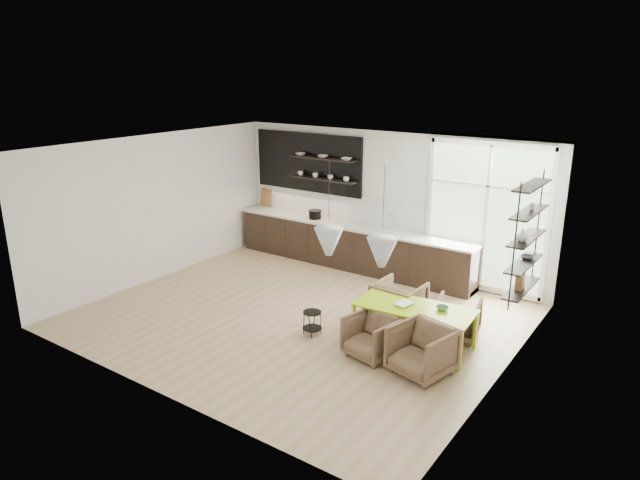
{
  "coord_description": "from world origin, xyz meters",
  "views": [
    {
      "loc": [
        5.47,
        -7.22,
        4.16
      ],
      "look_at": [
        0.02,
        0.6,
        1.23
      ],
      "focal_mm": 32.0,
      "sensor_mm": 36.0,
      "label": 1
    }
  ],
  "objects_px": {
    "dining_table": "(415,310)",
    "wire_stool": "(312,320)",
    "armchair_back_right": "(457,318)",
    "armchair_front_right": "(422,351)",
    "armchair_back_left": "(399,302)",
    "armchair_front_left": "(372,336)"
  },
  "relations": [
    {
      "from": "armchair_back_right",
      "to": "wire_stool",
      "type": "distance_m",
      "value": 2.31
    },
    {
      "from": "dining_table",
      "to": "armchair_back_left",
      "type": "xyz_separation_m",
      "value": [
        -0.6,
        0.66,
        -0.25
      ]
    },
    {
      "from": "dining_table",
      "to": "wire_stool",
      "type": "relative_size",
      "value": 4.6
    },
    {
      "from": "dining_table",
      "to": "wire_stool",
      "type": "height_order",
      "value": "dining_table"
    },
    {
      "from": "armchair_back_left",
      "to": "armchair_front_right",
      "type": "height_order",
      "value": "armchair_front_right"
    },
    {
      "from": "armchair_front_left",
      "to": "armchair_front_right",
      "type": "height_order",
      "value": "armchair_front_right"
    },
    {
      "from": "dining_table",
      "to": "armchair_back_right",
      "type": "distance_m",
      "value": 0.86
    },
    {
      "from": "armchair_front_right",
      "to": "wire_stool",
      "type": "bearing_deg",
      "value": -169.84
    },
    {
      "from": "dining_table",
      "to": "armchair_back_left",
      "type": "distance_m",
      "value": 0.93
    },
    {
      "from": "dining_table",
      "to": "armchair_back_left",
      "type": "relative_size",
      "value": 2.36
    },
    {
      "from": "dining_table",
      "to": "armchair_back_right",
      "type": "xyz_separation_m",
      "value": [
        0.42,
        0.69,
        -0.29
      ]
    },
    {
      "from": "armchair_back_left",
      "to": "armchair_back_right",
      "type": "height_order",
      "value": "armchair_back_left"
    },
    {
      "from": "armchair_front_left",
      "to": "wire_stool",
      "type": "bearing_deg",
      "value": -171.76
    },
    {
      "from": "armchair_back_right",
      "to": "armchair_front_right",
      "type": "bearing_deg",
      "value": 80.79
    },
    {
      "from": "dining_table",
      "to": "armchair_front_left",
      "type": "bearing_deg",
      "value": -123.31
    },
    {
      "from": "armchair_front_right",
      "to": "wire_stool",
      "type": "distance_m",
      "value": 1.97
    },
    {
      "from": "armchair_back_left",
      "to": "wire_stool",
      "type": "relative_size",
      "value": 1.95
    },
    {
      "from": "dining_table",
      "to": "armchair_front_right",
      "type": "relative_size",
      "value": 2.34
    },
    {
      "from": "dining_table",
      "to": "armchair_front_left",
      "type": "distance_m",
      "value": 0.8
    },
    {
      "from": "armchair_back_right",
      "to": "armchair_front_right",
      "type": "relative_size",
      "value": 0.89
    },
    {
      "from": "armchair_front_left",
      "to": "wire_stool",
      "type": "distance_m",
      "value": 1.14
    },
    {
      "from": "armchair_back_left",
      "to": "armchair_back_right",
      "type": "xyz_separation_m",
      "value": [
        1.02,
        0.03,
        -0.04
      ]
    }
  ]
}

